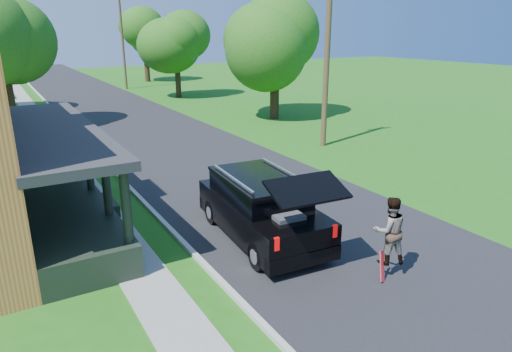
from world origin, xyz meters
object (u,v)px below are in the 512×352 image
black_suv (262,208)px  utility_pole_near (327,57)px  skateboarder (390,230)px  tree_right_near (274,38)px

black_suv → utility_pole_near: utility_pole_near is taller
skateboarder → tree_right_near: tree_right_near is taller
tree_right_near → utility_pole_near: size_ratio=0.98×
skateboarder → tree_right_near: (9.11, 19.64, 4.19)m
black_suv → tree_right_near: 19.89m
tree_right_near → utility_pole_near: bearing=-103.4°
skateboarder → utility_pole_near: (7.21, 11.65, 3.38)m
tree_right_near → utility_pole_near: (-1.91, -7.99, -0.81)m
black_suv → tree_right_near: (10.73, 16.14, 4.47)m
black_suv → tree_right_near: tree_right_near is taller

